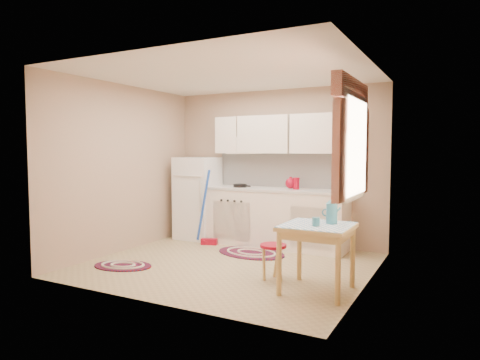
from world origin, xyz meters
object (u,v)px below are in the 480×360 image
object	(u,v)px
fridge	(198,198)
stool	(273,262)
table	(317,258)
base_cabinets	(275,219)

from	to	relation	value
fridge	stool	xyz separation A→B (m)	(2.09, -1.58, -0.49)
table	stool	bearing A→B (deg)	163.79
table	stool	distance (m)	0.62
stool	table	bearing A→B (deg)	-16.21
table	stool	size ratio (longest dim) A/B	1.71
fridge	stool	distance (m)	2.67
base_cabinets	fridge	bearing A→B (deg)	-178.00
table	stool	xyz separation A→B (m)	(-0.58, 0.17, -0.15)
table	stool	world-z (taller)	table
fridge	base_cabinets	bearing A→B (deg)	2.00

